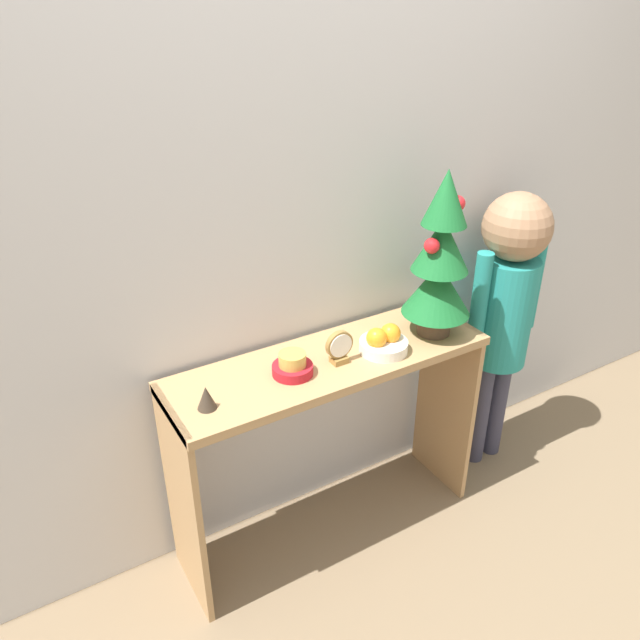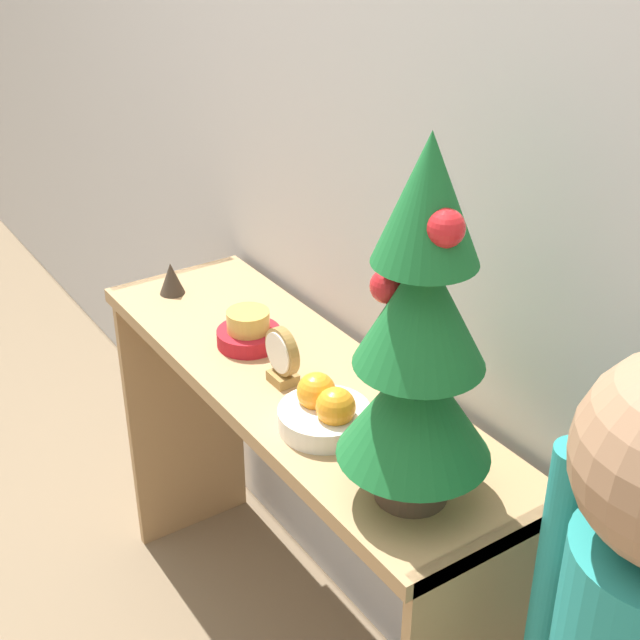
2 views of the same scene
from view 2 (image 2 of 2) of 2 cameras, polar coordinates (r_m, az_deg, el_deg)
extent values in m
cube|color=silver|center=(1.57, 4.93, 15.05)|extent=(7.00, 0.05, 2.50)
cube|color=tan|center=(1.67, -1.53, -3.90)|extent=(1.07, 0.33, 0.03)
cube|color=tan|center=(2.25, -8.61, -5.50)|extent=(0.02, 0.30, 0.73)
cylinder|color=#4C3828|center=(1.36, 5.86, -10.25)|extent=(0.11, 0.11, 0.05)
cylinder|color=brown|center=(1.34, 5.95, -8.74)|extent=(0.02, 0.02, 0.04)
cone|color=#19662D|center=(1.28, 6.17, -5.27)|extent=(0.23, 0.23, 0.18)
cone|color=#19662D|center=(1.20, 6.54, 0.85)|extent=(0.19, 0.19, 0.18)
cone|color=#19662D|center=(1.14, 6.96, 7.73)|extent=(0.14, 0.14, 0.18)
sphere|color=red|center=(1.12, 8.04, 5.84)|extent=(0.05, 0.05, 0.05)
sphere|color=gold|center=(1.14, 7.28, 3.70)|extent=(0.05, 0.05, 0.05)
sphere|color=red|center=(1.23, 4.35, 2.19)|extent=(0.05, 0.05, 0.05)
cylinder|color=silver|center=(1.50, 0.28, -6.32)|extent=(0.16, 0.16, 0.04)
sphere|color=orange|center=(1.46, 1.01, -5.59)|extent=(0.07, 0.07, 0.07)
sphere|color=orange|center=(1.50, -0.24, -4.61)|extent=(0.07, 0.07, 0.07)
cylinder|color=#AD1923|center=(1.75, -4.58, -1.10)|extent=(0.13, 0.13, 0.03)
cylinder|color=gold|center=(1.73, -4.62, -0.05)|extent=(0.08, 0.08, 0.04)
cube|color=olive|center=(1.63, -2.39, -3.71)|extent=(0.05, 0.04, 0.02)
cylinder|color=olive|center=(1.60, -2.43, -2.02)|extent=(0.09, 0.02, 0.09)
cylinder|color=white|center=(1.60, -2.73, -2.12)|extent=(0.08, 0.00, 0.08)
cone|color=#382D23|center=(1.96, -9.50, 2.64)|extent=(0.06, 0.06, 0.07)
cylinder|color=teal|center=(1.25, 15.07, -14.73)|extent=(0.06, 0.06, 0.36)
camera|label=1|loc=(2.21, -57.06, 21.37)|focal=35.00mm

